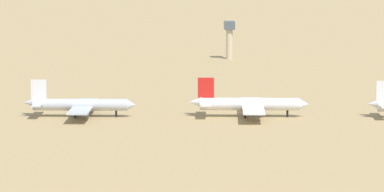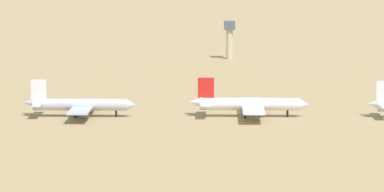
{
  "view_description": "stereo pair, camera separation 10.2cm",
  "coord_description": "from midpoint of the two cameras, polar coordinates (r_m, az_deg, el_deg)",
  "views": [
    {
      "loc": [
        -26.81,
        -345.08,
        58.91
      ],
      "look_at": [
        -16.85,
        -1.44,
        6.0
      ],
      "focal_mm": 97.24,
      "sensor_mm": 36.0,
      "label": 1
    },
    {
      "loc": [
        -26.71,
        -345.08,
        58.91
      ],
      "look_at": [
        -16.85,
        -1.44,
        6.0
      ],
      "focal_mm": 97.24,
      "sensor_mm": 36.0,
      "label": 2
    }
  ],
  "objects": [
    {
      "name": "ground",
      "position": [
        351.09,
        2.73,
        -0.92
      ],
      "size": [
        4000.0,
        4000.0,
        0.0
      ],
      "primitive_type": "plane",
      "color": "tan"
    },
    {
      "name": "control_tower",
      "position": [
        503.88,
        2.06,
        3.3
      ],
      "size": [
        5.2,
        5.2,
        18.43
      ],
      "color": "#C6B793",
      "rests_on": "ground"
    },
    {
      "name": "parked_jet_white_2",
      "position": [
        343.92,
        -6.22,
        -0.48
      ],
      "size": [
        37.4,
        31.46,
        12.36
      ],
      "rotation": [
        0.0,
        0.0,
        -0.06
      ],
      "color": "silver",
      "rests_on": "ground"
    },
    {
      "name": "parked_jet_red_3",
      "position": [
        342.2,
        3.1,
        -0.45
      ],
      "size": [
        39.48,
        33.19,
        13.04
      ],
      "rotation": [
        0.0,
        0.0,
        -0.05
      ],
      "color": "white",
      "rests_on": "ground"
    }
  ]
}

